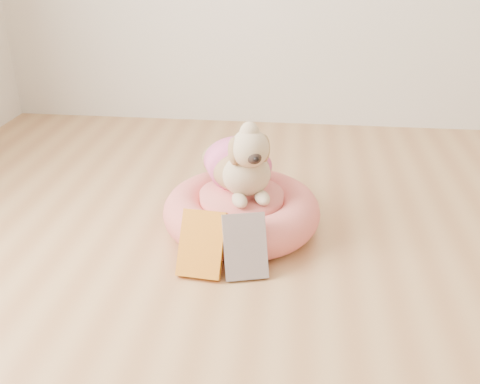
# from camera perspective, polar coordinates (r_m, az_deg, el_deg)

# --- Properties ---
(pet_bed) EXTENTS (0.57, 0.57, 0.15)m
(pet_bed) POSITION_cam_1_polar(r_m,az_deg,el_deg) (1.96, 0.17, -2.07)
(pet_bed) COLOR #DD5C56
(pet_bed) RESTS_ON floor
(dog) EXTENTS (0.41, 0.48, 0.30)m
(dog) POSITION_cam_1_polar(r_m,az_deg,el_deg) (1.90, 0.06, 4.41)
(dog) COLOR brown
(dog) RESTS_ON pet_bed
(book_yellow) EXTENTS (0.15, 0.16, 0.19)m
(book_yellow) POSITION_cam_1_polar(r_m,az_deg,el_deg) (1.72, -4.12, -5.56)
(book_yellow) COLOR yellow
(book_yellow) RESTS_ON floor
(book_white) EXTENTS (0.16, 0.14, 0.20)m
(book_white) POSITION_cam_1_polar(r_m,az_deg,el_deg) (1.70, 0.55, -5.82)
(book_white) COLOR white
(book_white) RESTS_ON floor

